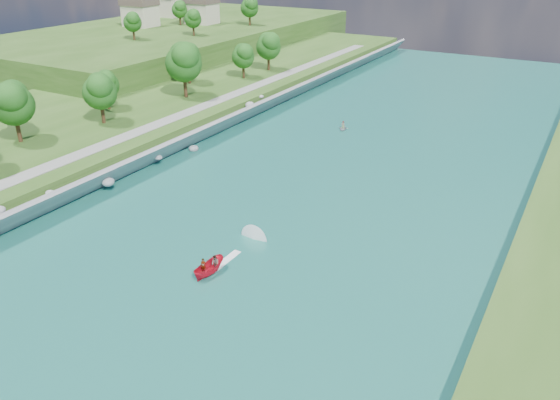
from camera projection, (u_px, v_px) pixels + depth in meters
The scene contains 10 objects.
ground at pixel (206, 275), 58.50m from camera, with size 260.00×260.00×0.00m, color #2D5119.
river_water at pixel (295, 204), 74.10m from camera, with size 55.00×240.00×0.10m, color #185D52.
berm_west at pixel (46, 133), 95.98m from camera, with size 45.00×240.00×3.50m, color #2D5119.
ridge_west at pixel (177, 40), 168.06m from camera, with size 60.00×120.00×9.00m, color #2D5119.
riprap_bank at pixel (146, 159), 84.36m from camera, with size 4.04×236.00×4.29m.
riverside_path at pixel (118, 140), 87.29m from camera, with size 3.00×200.00×0.10m, color gray.
ridge_houses at pixel (170, 8), 170.96m from camera, with size 29.50×29.50×8.40m.
trees_ridge at pixel (198, 14), 155.12m from camera, with size 24.42×42.94×9.65m.
motorboat at pixel (217, 262), 59.19m from camera, with size 3.60×19.01×2.15m.
raft at pixel (343, 128), 102.82m from camera, with size 2.48×2.98×1.66m.
Camera 1 is at (31.58, -38.73, 32.43)m, focal length 35.00 mm.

